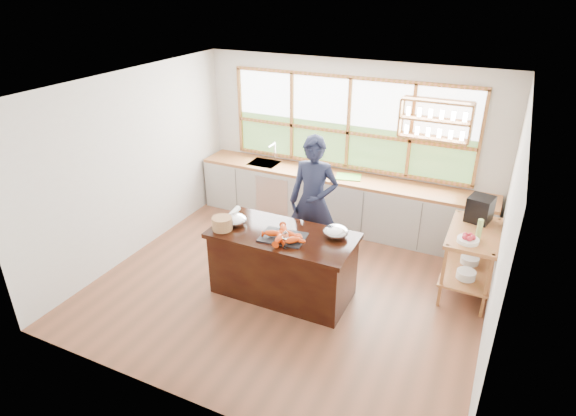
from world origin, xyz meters
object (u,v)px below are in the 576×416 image
Objects in this scene: espresso_machine at (480,209)px; wicker_basket at (222,223)px; cook at (314,202)px; island at (283,264)px.

espresso_machine reaches higher than wicker_basket.
cook is 2.22m from espresso_machine.
cook reaches higher than wicker_basket.
island is at bearing 16.73° from wicker_basket.
espresso_machine is at bearing 29.56° from wicker_basket.
wicker_basket is (-0.78, -1.16, 0.03)m from cook.
wicker_basket is at bearing -163.27° from island.
island is 2.69m from espresso_machine.
espresso_machine is (2.16, 0.51, 0.11)m from cook.
cook reaches higher than island.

